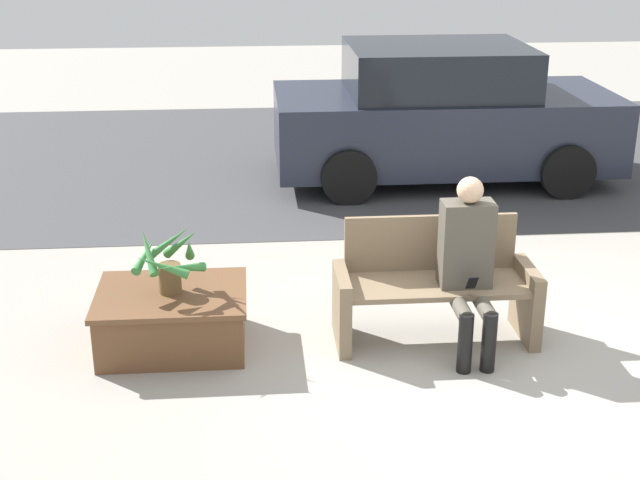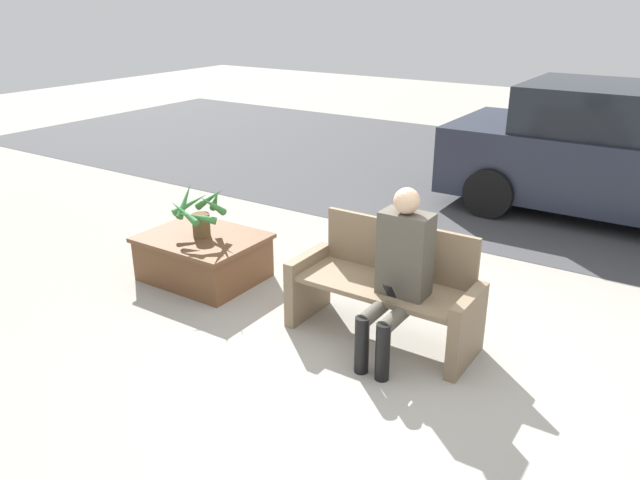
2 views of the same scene
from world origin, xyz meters
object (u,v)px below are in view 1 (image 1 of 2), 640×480
(parked_car, at_px, (442,115))
(potted_plant, at_px, (169,261))
(planter_box, at_px, (172,317))
(person_seated, at_px, (468,259))
(bench, at_px, (434,287))

(parked_car, bearing_deg, potted_plant, -124.78)
(planter_box, relative_size, potted_plant, 2.04)
(person_seated, bearing_deg, potted_plant, 174.99)
(potted_plant, bearing_deg, planter_box, 71.69)
(bench, height_order, person_seated, person_seated)
(planter_box, xyz_separation_m, parked_car, (2.85, 4.10, 0.52))
(person_seated, distance_m, planter_box, 2.19)
(bench, distance_m, parked_car, 4.22)
(person_seated, height_order, parked_car, parked_car)
(planter_box, height_order, parked_car, parked_car)
(person_seated, bearing_deg, bench, 136.24)
(bench, xyz_separation_m, person_seated, (0.20, -0.19, 0.29))
(bench, xyz_separation_m, parked_car, (0.91, 4.11, 0.35))
(planter_box, bearing_deg, person_seated, -5.15)
(planter_box, height_order, potted_plant, potted_plant)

